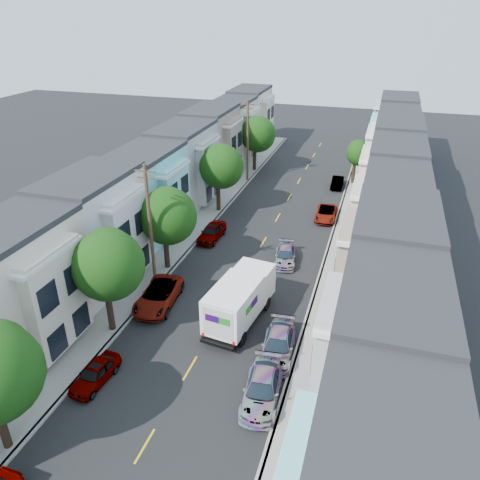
{
  "coord_description": "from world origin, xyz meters",
  "views": [
    {
      "loc": [
        9.56,
        -26.39,
        20.23
      ],
      "look_at": [
        -0.98,
        7.64,
        2.2
      ],
      "focal_mm": 35.0,
      "sensor_mm": 36.0,
      "label": 1
    }
  ],
  "objects_px": {
    "lead_sedan": "(285,256)",
    "parked_right_a": "(262,389)",
    "tree_d": "(220,167)",
    "parked_left_b": "(95,374)",
    "fedex_truck": "(240,299)",
    "parked_right_b": "(278,345)",
    "parked_right_c": "(326,214)",
    "parked_left_c": "(158,296)",
    "tree_e": "(257,134)",
    "tree_far_r": "(358,153)",
    "tree_b": "(107,265)",
    "utility_pole_far": "(248,141)",
    "tree_c": "(167,216)",
    "parked_right_d": "(337,183)",
    "parked_left_d": "(212,232)",
    "utility_pole_near": "(150,228)"
  },
  "relations": [
    {
      "from": "tree_c",
      "to": "fedex_truck",
      "type": "bearing_deg",
      "value": -34.04
    },
    {
      "from": "tree_d",
      "to": "parked_left_b",
      "type": "xyz_separation_m",
      "value": [
        1.4,
        -26.66,
        -4.41
      ]
    },
    {
      "from": "parked_left_b",
      "to": "parked_right_a",
      "type": "xyz_separation_m",
      "value": [
        9.8,
        1.64,
        0.08
      ]
    },
    {
      "from": "fedex_truck",
      "to": "tree_b",
      "type": "bearing_deg",
      "value": -147.83
    },
    {
      "from": "tree_d",
      "to": "parked_right_c",
      "type": "distance_m",
      "value": 12.11
    },
    {
      "from": "lead_sedan",
      "to": "parked_right_d",
      "type": "height_order",
      "value": "lead_sedan"
    },
    {
      "from": "utility_pole_far",
      "to": "parked_left_b",
      "type": "height_order",
      "value": "utility_pole_far"
    },
    {
      "from": "fedex_truck",
      "to": "parked_right_a",
      "type": "height_order",
      "value": "fedex_truck"
    },
    {
      "from": "utility_pole_near",
      "to": "fedex_truck",
      "type": "relative_size",
      "value": 1.43
    },
    {
      "from": "tree_c",
      "to": "parked_left_b",
      "type": "height_order",
      "value": "tree_c"
    },
    {
      "from": "parked_right_b",
      "to": "parked_right_c",
      "type": "relative_size",
      "value": 1.06
    },
    {
      "from": "utility_pole_far",
      "to": "parked_right_a",
      "type": "xyz_separation_m",
      "value": [
        11.2,
        -35.1,
        -4.43
      ]
    },
    {
      "from": "parked_left_d",
      "to": "tree_far_r",
      "type": "bearing_deg",
      "value": 61.07
    },
    {
      "from": "tree_c",
      "to": "parked_right_d",
      "type": "relative_size",
      "value": 1.97
    },
    {
      "from": "tree_b",
      "to": "tree_c",
      "type": "height_order",
      "value": "tree_b"
    },
    {
      "from": "tree_e",
      "to": "parked_right_d",
      "type": "xyz_separation_m",
      "value": [
        11.2,
        -3.31,
        -4.35
      ]
    },
    {
      "from": "parked_left_d",
      "to": "parked_right_b",
      "type": "xyz_separation_m",
      "value": [
        9.8,
        -14.28,
        -0.03
      ]
    },
    {
      "from": "lead_sedan",
      "to": "parked_right_a",
      "type": "height_order",
      "value": "parked_right_a"
    },
    {
      "from": "utility_pole_near",
      "to": "utility_pole_far",
      "type": "bearing_deg",
      "value": 90.0
    },
    {
      "from": "fedex_truck",
      "to": "lead_sedan",
      "type": "bearing_deg",
      "value": 89.43
    },
    {
      "from": "tree_e",
      "to": "tree_far_r",
      "type": "relative_size",
      "value": 1.32
    },
    {
      "from": "fedex_truck",
      "to": "parked_right_d",
      "type": "bearing_deg",
      "value": 90.64
    },
    {
      "from": "utility_pole_far",
      "to": "parked_left_b",
      "type": "distance_m",
      "value": 37.05
    },
    {
      "from": "parked_left_b",
      "to": "tree_c",
      "type": "bearing_deg",
      "value": 100.3
    },
    {
      "from": "tree_b",
      "to": "tree_far_r",
      "type": "height_order",
      "value": "tree_b"
    },
    {
      "from": "parked_right_a",
      "to": "parked_left_b",
      "type": "bearing_deg",
      "value": -176.14
    },
    {
      "from": "tree_far_r",
      "to": "tree_b",
      "type": "bearing_deg",
      "value": -110.63
    },
    {
      "from": "fedex_truck",
      "to": "tree_e",
      "type": "bearing_deg",
      "value": 110.59
    },
    {
      "from": "tree_b",
      "to": "parked_right_c",
      "type": "xyz_separation_m",
      "value": [
        11.2,
        23.19,
        -4.61
      ]
    },
    {
      "from": "tree_d",
      "to": "fedex_truck",
      "type": "height_order",
      "value": "tree_d"
    },
    {
      "from": "parked_left_c",
      "to": "parked_right_c",
      "type": "xyz_separation_m",
      "value": [
        9.8,
        19.43,
        -0.14
      ]
    },
    {
      "from": "tree_far_r",
      "to": "fedex_truck",
      "type": "height_order",
      "value": "tree_far_r"
    },
    {
      "from": "fedex_truck",
      "to": "parked_right_a",
      "type": "bearing_deg",
      "value": -55.93
    },
    {
      "from": "parked_left_b",
      "to": "parked_right_a",
      "type": "relative_size",
      "value": 0.82
    },
    {
      "from": "tree_b",
      "to": "parked_left_c",
      "type": "bearing_deg",
      "value": 69.53
    },
    {
      "from": "tree_e",
      "to": "parked_right_a",
      "type": "bearing_deg",
      "value": -74.17
    },
    {
      "from": "tree_e",
      "to": "parked_left_b",
      "type": "relative_size",
      "value": 1.87
    },
    {
      "from": "tree_c",
      "to": "tree_e",
      "type": "bearing_deg",
      "value": 90.0
    },
    {
      "from": "parked_left_b",
      "to": "parked_right_a",
      "type": "distance_m",
      "value": 9.94
    },
    {
      "from": "tree_c",
      "to": "lead_sedan",
      "type": "xyz_separation_m",
      "value": [
        9.08,
        4.02,
        -4.28
      ]
    },
    {
      "from": "tree_c",
      "to": "lead_sedan",
      "type": "bearing_deg",
      "value": 23.89
    },
    {
      "from": "tree_d",
      "to": "tree_e",
      "type": "height_order",
      "value": "tree_d"
    },
    {
      "from": "parked_right_c",
      "to": "utility_pole_near",
      "type": "bearing_deg",
      "value": -125.06
    },
    {
      "from": "fedex_truck",
      "to": "utility_pole_far",
      "type": "bearing_deg",
      "value": 112.57
    },
    {
      "from": "tree_far_r",
      "to": "parked_left_d",
      "type": "bearing_deg",
      "value": -120.76
    },
    {
      "from": "tree_c",
      "to": "tree_d",
      "type": "bearing_deg",
      "value": 90.0
    },
    {
      "from": "parked_left_b",
      "to": "tree_d",
      "type": "bearing_deg",
      "value": 97.43
    },
    {
      "from": "tree_b",
      "to": "parked_left_b",
      "type": "xyz_separation_m",
      "value": [
        1.4,
        -4.7,
        -4.6
      ]
    },
    {
      "from": "tree_e",
      "to": "parked_left_d",
      "type": "bearing_deg",
      "value": -86.22
    },
    {
      "from": "lead_sedan",
      "to": "parked_left_c",
      "type": "xyz_separation_m",
      "value": [
        -7.68,
        -9.18,
        0.14
      ]
    }
  ]
}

